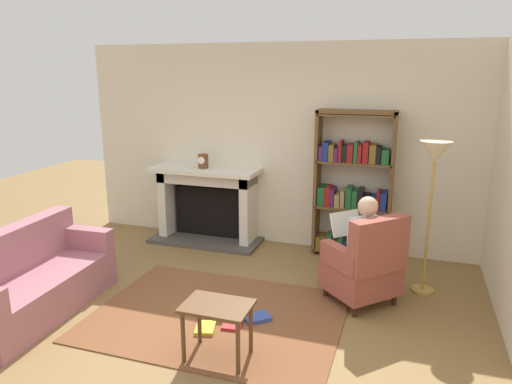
% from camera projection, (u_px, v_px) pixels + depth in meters
% --- Properties ---
extents(ground, '(14.00, 14.00, 0.00)m').
position_uv_depth(ground, '(205.00, 332.00, 4.37)').
color(ground, olive).
extents(back_wall, '(5.60, 0.10, 2.70)m').
position_uv_depth(back_wall, '(281.00, 146.00, 6.38)').
color(back_wall, beige).
rests_on(back_wall, ground).
extents(area_rug, '(2.40, 1.80, 0.01)m').
position_uv_depth(area_rug, '(217.00, 316.00, 4.64)').
color(area_rug, brown).
rests_on(area_rug, ground).
extents(fireplace, '(1.54, 0.64, 1.06)m').
position_uv_depth(fireplace, '(208.00, 201.00, 6.64)').
color(fireplace, '#4C4742').
rests_on(fireplace, ground).
extents(mantel_clock, '(0.14, 0.14, 0.19)m').
position_uv_depth(mantel_clock, '(203.00, 161.00, 6.40)').
color(mantel_clock, brown).
rests_on(mantel_clock, fireplace).
extents(bookshelf, '(0.97, 0.32, 1.88)m').
position_uv_depth(bookshelf, '(353.00, 188.00, 5.98)').
color(bookshelf, brown).
rests_on(bookshelf, ground).
extents(armchair_reading, '(0.89, 0.89, 0.97)m').
position_uv_depth(armchair_reading, '(365.00, 265.00, 4.80)').
color(armchair_reading, '#331E14').
rests_on(armchair_reading, ground).
extents(seated_reader, '(0.58, 0.58, 1.14)m').
position_uv_depth(seated_reader, '(359.00, 243.00, 4.85)').
color(seated_reader, silver).
rests_on(seated_reader, ground).
extents(sofa_floral, '(0.79, 1.73, 0.85)m').
position_uv_depth(sofa_floral, '(31.00, 282.00, 4.65)').
color(sofa_floral, '#A36570').
rests_on(sofa_floral, ground).
extents(side_table, '(0.56, 0.39, 0.49)m').
position_uv_depth(side_table, '(217.00, 314.00, 3.87)').
color(side_table, brown).
rests_on(side_table, ground).
extents(scattered_books, '(0.66, 0.61, 0.04)m').
position_uv_depth(scattered_books, '(234.00, 323.00, 4.47)').
color(scattered_books, gold).
rests_on(scattered_books, area_rug).
extents(floor_lamp, '(0.32, 0.32, 1.65)m').
position_uv_depth(floor_lamp, '(434.00, 166.00, 4.83)').
color(floor_lamp, '#B7933F').
rests_on(floor_lamp, ground).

